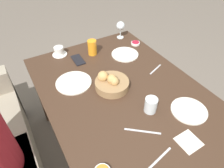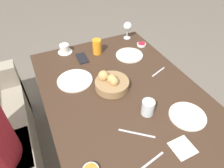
# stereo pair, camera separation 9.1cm
# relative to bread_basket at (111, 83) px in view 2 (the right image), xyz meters

# --- Properties ---
(ground_plane) EXTENTS (10.00, 10.00, 0.00)m
(ground_plane) POSITION_rel_bread_basket_xyz_m (-0.07, -0.05, -0.75)
(ground_plane) COLOR #6B6056
(dining_table) EXTENTS (1.41, 1.00, 0.71)m
(dining_table) POSITION_rel_bread_basket_xyz_m (-0.07, -0.05, -0.12)
(dining_table) COLOR #3D281C
(dining_table) RESTS_ON ground_plane
(bread_basket) EXTENTS (0.23, 0.23, 0.11)m
(bread_basket) POSITION_rel_bread_basket_xyz_m (0.00, 0.00, 0.00)
(bread_basket) COLOR #99754C
(bread_basket) RESTS_ON dining_table
(plate_near_left) EXTENTS (0.22, 0.22, 0.01)m
(plate_near_left) POSITION_rel_bread_basket_xyz_m (-0.42, -0.30, -0.04)
(plate_near_left) COLOR silver
(plate_near_left) RESTS_ON dining_table
(plate_near_right) EXTENTS (0.22, 0.22, 0.01)m
(plate_near_right) POSITION_rel_bread_basket_xyz_m (0.29, -0.29, -0.04)
(plate_near_right) COLOR silver
(plate_near_right) RESTS_ON dining_table
(plate_far_center) EXTENTS (0.25, 0.25, 0.01)m
(plate_far_center) POSITION_rel_bread_basket_xyz_m (0.17, 0.21, -0.04)
(plate_far_center) COLOR silver
(plate_far_center) RESTS_ON dining_table
(juice_glass) EXTENTS (0.07, 0.07, 0.12)m
(juice_glass) POSITION_rel_bread_basket_xyz_m (0.43, -0.07, 0.02)
(juice_glass) COLOR orange
(juice_glass) RESTS_ON dining_table
(water_tumbler) EXTENTS (0.07, 0.07, 0.10)m
(water_tumbler) POSITION_rel_bread_basket_xyz_m (-0.30, -0.10, 0.01)
(water_tumbler) COLOR silver
(water_tumbler) RESTS_ON dining_table
(wine_glass) EXTENTS (0.08, 0.08, 0.16)m
(wine_glass) POSITION_rel_bread_basket_xyz_m (0.55, -0.42, 0.07)
(wine_glass) COLOR silver
(wine_glass) RESTS_ON dining_table
(coffee_cup) EXTENTS (0.12, 0.12, 0.07)m
(coffee_cup) POSITION_rel_bread_basket_xyz_m (0.56, 0.17, -0.01)
(coffee_cup) COLOR white
(coffee_cup) RESTS_ON dining_table
(jam_bowl_berry) EXTENTS (0.08, 0.08, 0.02)m
(jam_bowl_berry) POSITION_rel_bread_basket_xyz_m (0.38, -0.47, -0.03)
(jam_bowl_berry) COLOR white
(jam_bowl_berry) RESTS_ON dining_table
(fork_silver) EXTENTS (0.05, 0.20, 0.00)m
(fork_silver) POSITION_rel_bread_basket_xyz_m (-0.57, 0.07, -0.04)
(fork_silver) COLOR #B7B7BC
(fork_silver) RESTS_ON dining_table
(knife_silver) EXTENTS (0.13, 0.16, 0.00)m
(knife_silver) POSITION_rel_bread_basket_xyz_m (-0.40, 0.03, -0.04)
(knife_silver) COLOR #B7B7BC
(knife_silver) RESTS_ON dining_table
(spoon_coffee) EXTENTS (0.06, 0.14, 0.00)m
(spoon_coffee) POSITION_rel_bread_basket_xyz_m (0.00, -0.39, -0.04)
(spoon_coffee) COLOR #B7B7BC
(spoon_coffee) RESTS_ON dining_table
(napkin) EXTENTS (0.11, 0.11, 0.00)m
(napkin) POSITION_rel_bread_basket_xyz_m (-0.57, -0.14, -0.04)
(napkin) COLOR silver
(napkin) RESTS_ON dining_table
(cell_phone) EXTENTS (0.15, 0.08, 0.01)m
(cell_phone) POSITION_rel_bread_basket_xyz_m (0.41, 0.07, -0.04)
(cell_phone) COLOR black
(cell_phone) RESTS_ON dining_table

